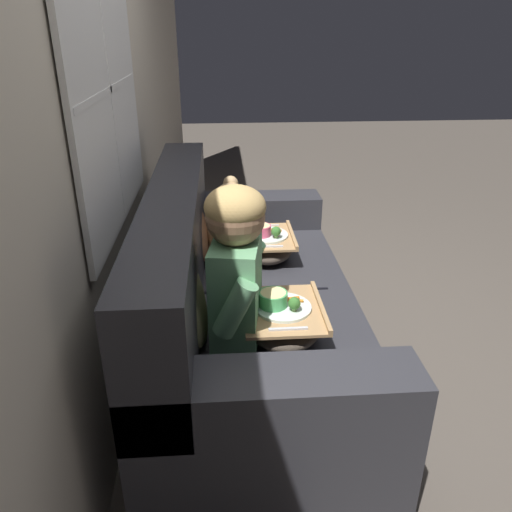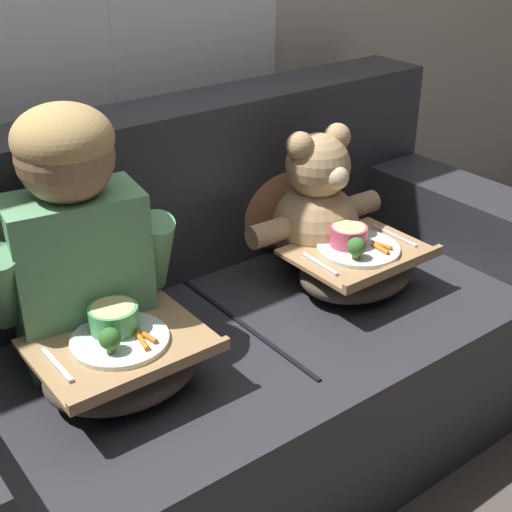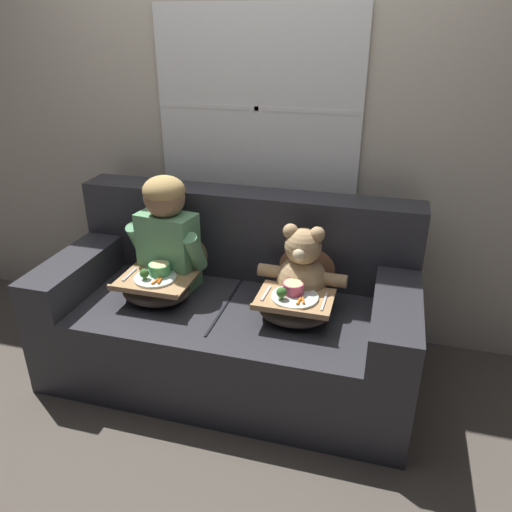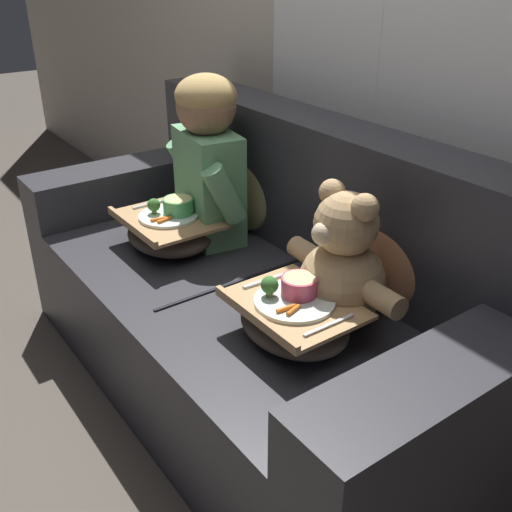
{
  "view_description": "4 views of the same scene",
  "coord_description": "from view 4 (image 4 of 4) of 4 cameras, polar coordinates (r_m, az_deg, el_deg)",
  "views": [
    {
      "loc": [
        -2.03,
        0.14,
        1.58
      ],
      "look_at": [
        -0.12,
        -0.0,
        0.69
      ],
      "focal_mm": 35.0,
      "sensor_mm": 36.0,
      "label": 1
    },
    {
      "loc": [
        -0.92,
        -1.32,
        1.48
      ],
      "look_at": [
        0.06,
        -0.03,
        0.64
      ],
      "focal_mm": 50.0,
      "sensor_mm": 36.0,
      "label": 2
    },
    {
      "loc": [
        0.75,
        -2.16,
        1.79
      ],
      "look_at": [
        0.11,
        0.14,
        0.67
      ],
      "focal_mm": 35.0,
      "sensor_mm": 36.0,
      "label": 3
    },
    {
      "loc": [
        1.47,
        -1.02,
        1.47
      ],
      "look_at": [
        0.11,
        -0.04,
        0.61
      ],
      "focal_mm": 42.0,
      "sensor_mm": 36.0,
      "label": 4
    }
  ],
  "objects": [
    {
      "name": "lap_tray_child",
      "position": [
        2.26,
        -8.23,
        2.46
      ],
      "size": [
        0.38,
        0.31,
        0.19
      ],
      "color": "#473D33",
      "rests_on": "child_figure"
    },
    {
      "name": "lap_tray_teddy",
      "position": [
        1.72,
        3.6,
        -5.92
      ],
      "size": [
        0.37,
        0.29,
        0.2
      ],
      "color": "#473D33",
      "rests_on": "teddy_bear"
    },
    {
      "name": "throw_pillow_behind_child",
      "position": [
        2.39,
        -0.78,
        7.0
      ],
      "size": [
        0.38,
        0.18,
        0.4
      ],
      "color": "#898456",
      "rests_on": "couch"
    },
    {
      "name": "throw_pillow_behind_teddy",
      "position": [
        1.88,
        12.26,
        0.51
      ],
      "size": [
        0.36,
        0.17,
        0.37
      ],
      "color": "#B2754C",
      "rests_on": "couch"
    },
    {
      "name": "ground_plane",
      "position": [
        2.31,
        -0.91,
        -12.12
      ],
      "size": [
        14.0,
        14.0,
        0.0
      ],
      "primitive_type": "plane",
      "color": "#4C443D"
    },
    {
      "name": "teddy_bear",
      "position": [
        1.76,
        8.14,
        -1.03
      ],
      "size": [
        0.46,
        0.32,
        0.43
      ],
      "color": "tan",
      "rests_on": "couch"
    },
    {
      "name": "couch",
      "position": [
        2.14,
        0.49,
        -4.39
      ],
      "size": [
        1.92,
        0.92,
        0.95
      ],
      "color": "#2D2D33",
      "rests_on": "ground_plane"
    },
    {
      "name": "child_figure",
      "position": [
        2.25,
        -4.63,
        9.88
      ],
      "size": [
        0.46,
        0.24,
        0.62
      ],
      "color": "#66A370",
      "rests_on": "couch"
    },
    {
      "name": "wall_back_with_window",
      "position": [
        2.19,
        12.87,
        22.37
      ],
      "size": [
        8.0,
        0.08,
        2.6
      ],
      "color": "beige",
      "rests_on": "ground_plane"
    }
  ]
}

